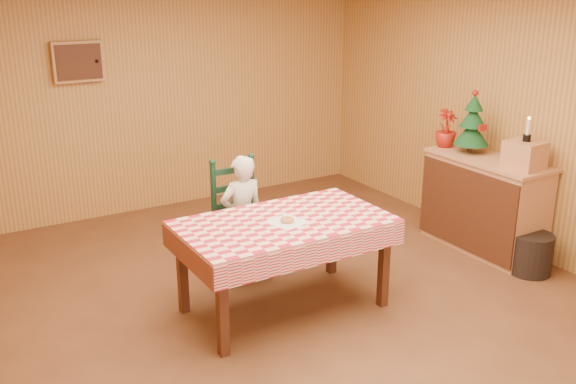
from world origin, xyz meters
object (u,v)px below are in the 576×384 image
at_px(shelf_unit, 484,204).
at_px(christmas_tree, 473,125).
at_px(ladder_chair, 239,221).
at_px(crate, 525,155).
at_px(storage_bin, 531,254).
at_px(seated_child, 242,217).
at_px(dining_table, 284,230).

distance_m(shelf_unit, christmas_tree, 0.79).
bearing_deg(ladder_chair, crate, -25.59).
bearing_deg(storage_bin, crate, 76.68).
distance_m(crate, storage_bin, 0.90).
distance_m(shelf_unit, crate, 0.71).
distance_m(christmas_tree, storage_bin, 1.36).
xyz_separation_m(seated_child, shelf_unit, (2.32, -0.66, -0.10)).
height_order(ladder_chair, crate, crate).
relative_size(dining_table, storage_bin, 4.42).
distance_m(seated_child, crate, 2.61).
bearing_deg(shelf_unit, dining_table, -178.27).
bearing_deg(crate, shelf_unit, 91.23).
distance_m(seated_child, storage_bin, 2.65).
xyz_separation_m(dining_table, storage_bin, (2.27, -0.57, -0.50)).
xyz_separation_m(ladder_chair, christmas_tree, (2.33, -0.47, 0.71)).
relative_size(ladder_chair, crate, 3.60).
height_order(crate, storage_bin, crate).
relative_size(crate, storage_bin, 0.80).
bearing_deg(storage_bin, dining_table, 165.82).
bearing_deg(seated_child, dining_table, 90.00).
xyz_separation_m(ladder_chair, crate, (2.33, -1.12, 0.55)).
relative_size(christmas_tree, storage_bin, 1.66).
bearing_deg(ladder_chair, storage_bin, -30.91).
height_order(crate, christmas_tree, christmas_tree).
relative_size(shelf_unit, christmas_tree, 2.00).
bearing_deg(christmas_tree, crate, -90.00).
height_order(christmas_tree, storage_bin, christmas_tree).
xyz_separation_m(shelf_unit, christmas_tree, (0.01, 0.25, 0.74)).
bearing_deg(christmas_tree, dining_table, -172.19).
bearing_deg(dining_table, shelf_unit, 1.73).
height_order(shelf_unit, crate, crate).
xyz_separation_m(seated_child, storage_bin, (2.27, -1.30, -0.38)).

